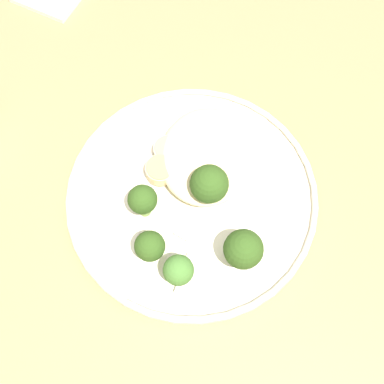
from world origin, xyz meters
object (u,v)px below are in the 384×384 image
object	(u,v)px
broccoli_floret_left_leaning	(209,184)
broccoli_floret_near_rim	(243,249)
seared_scallop_left_edge	(222,139)
seared_scallop_half_hidden	(206,142)
dinner_plate	(192,196)
seared_scallop_tilted_round	(240,162)
seared_scallop_front_small	(160,170)
seared_scallop_on_noodles	(194,175)
broccoli_floret_small_sprig	(147,246)
seared_scallop_rear_pale	(170,150)
broccoli_floret_rear_charred	(178,271)
seared_scallop_center_golden	(208,164)
broccoli_floret_front_edge	(143,200)

from	to	relation	value
broccoli_floret_left_leaning	broccoli_floret_near_rim	size ratio (longest dim) A/B	1.02
seared_scallop_left_edge	seared_scallop_half_hidden	distance (m)	0.02
seared_scallop_left_edge	seared_scallop_half_hidden	xyz separation A→B (m)	(0.01, -0.02, 0.00)
dinner_plate	seared_scallop_half_hidden	xyz separation A→B (m)	(-0.07, 0.01, 0.01)
seared_scallop_tilted_round	seared_scallop_front_small	world-z (taller)	seared_scallop_front_small
seared_scallop_left_edge	seared_scallop_on_noodles	xyz separation A→B (m)	(0.05, -0.03, 0.00)
dinner_plate	broccoli_floret_small_sprig	world-z (taller)	broccoli_floret_small_sprig
seared_scallop_half_hidden	seared_scallop_on_noodles	bearing A→B (deg)	-10.78
seared_scallop_on_noodles	broccoli_floret_small_sprig	bearing A→B (deg)	-20.61
seared_scallop_rear_pale	broccoli_floret_rear_charred	xyz separation A→B (m)	(0.15, 0.03, 0.02)
seared_scallop_front_small	broccoli_floret_left_leaning	size ratio (longest dim) A/B	0.61
dinner_plate	seared_scallop_center_golden	world-z (taller)	seared_scallop_center_golden
broccoli_floret_front_edge	broccoli_floret_small_sprig	bearing A→B (deg)	14.69
seared_scallop_left_edge	broccoli_floret_small_sprig	world-z (taller)	broccoli_floret_small_sprig
seared_scallop_half_hidden	broccoli_floret_front_edge	xyz separation A→B (m)	(0.09, -0.06, 0.02)
seared_scallop_tilted_round	broccoli_floret_front_edge	bearing A→B (deg)	-55.07
seared_scallop_front_small	seared_scallop_on_noodles	bearing A→B (deg)	88.71
seared_scallop_center_golden	broccoli_floret_rear_charred	xyz separation A→B (m)	(0.13, -0.02, 0.02)
broccoli_floret_rear_charred	broccoli_floret_small_sprig	xyz separation A→B (m)	(-0.02, -0.04, 0.00)
dinner_plate	seared_scallop_rear_pale	world-z (taller)	seared_scallop_rear_pale
dinner_plate	broccoli_floret_left_leaning	xyz separation A→B (m)	(-0.00, 0.02, 0.04)
seared_scallop_left_edge	broccoli_floret_rear_charred	bearing A→B (deg)	-9.61
seared_scallop_half_hidden	broccoli_floret_near_rim	bearing A→B (deg)	21.94
seared_scallop_tilted_round	broccoli_floret_front_edge	size ratio (longest dim) A/B	0.47
broccoli_floret_rear_charred	seared_scallop_left_edge	bearing A→B (deg)	170.39
seared_scallop_center_golden	seared_scallop_tilted_round	bearing A→B (deg)	100.77
broccoli_floret_left_leaning	broccoli_floret_small_sprig	bearing A→B (deg)	-35.82
broccoli_floret_small_sprig	broccoli_floret_front_edge	distance (m)	0.05
seared_scallop_center_golden	seared_scallop_tilted_round	xyz separation A→B (m)	(-0.01, 0.04, -0.00)
seared_scallop_left_edge	broccoli_floret_rear_charred	distance (m)	0.17
broccoli_floret_near_rim	seared_scallop_tilted_round	bearing A→B (deg)	-174.51
seared_scallop_center_golden	broccoli_floret_rear_charred	size ratio (longest dim) A/B	0.66
seared_scallop_on_noodles	broccoli_floret_left_leaning	distance (m)	0.04
seared_scallop_left_edge	seared_scallop_rear_pale	bearing A→B (deg)	-68.07
dinner_plate	seared_scallop_tilted_round	world-z (taller)	seared_scallop_tilted_round
seared_scallop_center_golden	seared_scallop_rear_pale	xyz separation A→B (m)	(-0.01, -0.05, 0.00)
seared_scallop_half_hidden	dinner_plate	bearing A→B (deg)	-7.00
dinner_plate	seared_scallop_on_noodles	size ratio (longest dim) A/B	10.69
broccoli_floret_rear_charred	broccoli_floret_left_leaning	distance (m)	0.10
seared_scallop_front_small	broccoli_floret_rear_charred	world-z (taller)	broccoli_floret_rear_charred
seared_scallop_center_golden	broccoli_floret_small_sprig	xyz separation A→B (m)	(0.11, -0.05, 0.02)
seared_scallop_center_golden	broccoli_floret_left_leaning	xyz separation A→B (m)	(0.04, 0.01, 0.02)
dinner_plate	broccoli_floret_left_leaning	bearing A→B (deg)	93.01
broccoli_floret_small_sprig	broccoli_floret_front_edge	bearing A→B (deg)	-165.31
seared_scallop_half_hidden	broccoli_floret_small_sprig	xyz separation A→B (m)	(0.14, -0.05, 0.02)
seared_scallop_on_noodles	broccoli_floret_near_rim	size ratio (longest dim) A/B	0.49
seared_scallop_half_hidden	seared_scallop_on_noodles	xyz separation A→B (m)	(0.05, -0.01, 0.00)
dinner_plate	seared_scallop_rear_pale	size ratio (longest dim) A/B	8.46
seared_scallop_tilted_round	seared_scallop_rear_pale	bearing A→B (deg)	-92.90
broccoli_floret_small_sprig	broccoli_floret_near_rim	world-z (taller)	broccoli_floret_near_rim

